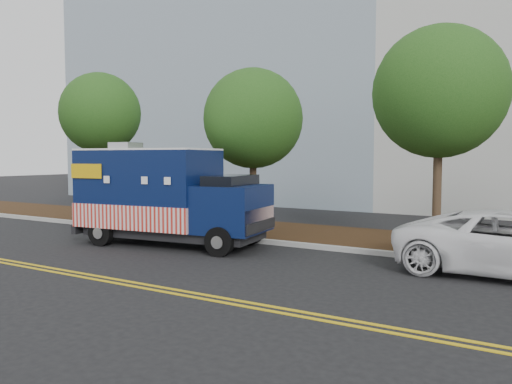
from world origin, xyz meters
The scene contains 10 objects.
ground centered at (0.00, 0.00, 0.00)m, with size 120.00×120.00×0.00m, color black.
curb centered at (0.00, 1.40, 0.07)m, with size 120.00×0.18×0.15m, color #9E9E99.
mulch_strip centered at (0.00, 3.50, 0.07)m, with size 120.00×4.00×0.15m, color black.
centerline_near centered at (0.00, -4.45, 0.01)m, with size 120.00×0.10×0.01m, color gold.
centerline_far centered at (0.00, -4.70, 0.01)m, with size 120.00×0.10×0.01m, color gold.
tree_a centered at (-7.63, 3.16, 4.74)m, with size 3.54×3.54×6.53m.
tree_b centered at (0.10, 3.47, 4.21)m, with size 3.70×3.70×6.07m.
tree_c centered at (6.72, 3.31, 4.73)m, with size 3.96×3.96×6.72m.
sign_post centered at (-3.97, 1.83, 1.20)m, with size 0.06×0.06×2.40m, color #473828.
food_truck centered at (-0.95, -0.34, 1.48)m, with size 6.44×3.03×3.28m.
Camera 1 is at (9.71, -12.45, 2.79)m, focal length 35.00 mm.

